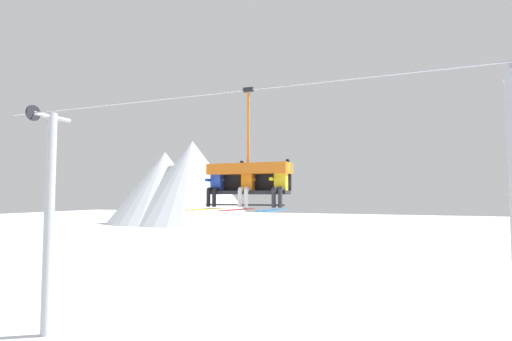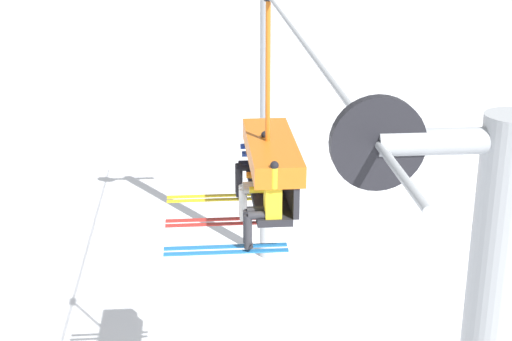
{
  "view_description": "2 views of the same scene",
  "coord_description": "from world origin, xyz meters",
  "px_view_note": "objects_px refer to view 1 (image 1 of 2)",
  "views": [
    {
      "loc": [
        6.14,
        -10.83,
        5.06
      ],
      "look_at": [
        2.16,
        -0.98,
        5.73
      ],
      "focal_mm": 28.0,
      "sensor_mm": 36.0,
      "label": 1
    },
    {
      "loc": [
        12.51,
        -1.85,
        9.38
      ],
      "look_at": [
        1.82,
        -0.96,
        5.47
      ],
      "focal_mm": 55.0,
      "sensor_mm": 36.0,
      "label": 2
    }
  ],
  "objects_px": {
    "skier_yellow": "(280,183)",
    "chairlift_chair": "(249,174)",
    "skier_blue": "(215,185)",
    "skier_orange": "(246,184)",
    "lift_tower_near": "(49,216)"
  },
  "relations": [
    {
      "from": "skier_yellow",
      "to": "chairlift_chair",
      "type": "bearing_deg",
      "value": 167.34
    },
    {
      "from": "skier_orange",
      "to": "skier_yellow",
      "type": "relative_size",
      "value": 1.0
    },
    {
      "from": "lift_tower_near",
      "to": "skier_blue",
      "type": "xyz_separation_m",
      "value": [
        7.38,
        -0.93,
        1.05
      ]
    },
    {
      "from": "chairlift_chair",
      "to": "skier_blue",
      "type": "distance_m",
      "value": 1.02
    },
    {
      "from": "lift_tower_near",
      "to": "skier_yellow",
      "type": "bearing_deg",
      "value": -5.68
    },
    {
      "from": "chairlift_chair",
      "to": "skier_yellow",
      "type": "relative_size",
      "value": 1.92
    },
    {
      "from": "lift_tower_near",
      "to": "skier_blue",
      "type": "distance_m",
      "value": 7.52
    },
    {
      "from": "skier_blue",
      "to": "skier_orange",
      "type": "xyz_separation_m",
      "value": [
        0.95,
        0.01,
        0.02
      ]
    },
    {
      "from": "skier_blue",
      "to": "skier_yellow",
      "type": "height_order",
      "value": "skier_yellow"
    },
    {
      "from": "chairlift_chair",
      "to": "skier_blue",
      "type": "bearing_deg",
      "value": -166.9
    },
    {
      "from": "chairlift_chair",
      "to": "skier_orange",
      "type": "xyz_separation_m",
      "value": [
        -0.0,
        -0.21,
        -0.29
      ]
    },
    {
      "from": "skier_orange",
      "to": "lift_tower_near",
      "type": "bearing_deg",
      "value": 173.68
    },
    {
      "from": "skier_blue",
      "to": "skier_orange",
      "type": "height_order",
      "value": "skier_orange"
    },
    {
      "from": "lift_tower_near",
      "to": "chairlift_chair",
      "type": "height_order",
      "value": "lift_tower_near"
    },
    {
      "from": "lift_tower_near",
      "to": "skier_orange",
      "type": "relative_size",
      "value": 4.87
    }
  ]
}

